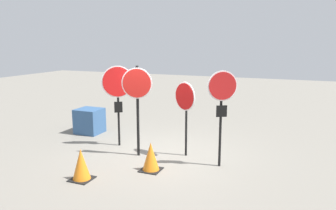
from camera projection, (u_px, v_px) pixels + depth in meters
ground_plane at (161, 155)px, 8.73m from camera, size 40.00×40.00×0.00m
stop_sign_0 at (118, 88)px, 9.22m from camera, size 0.77×0.50×2.33m
stop_sign_1 at (137, 92)px, 8.39m from camera, size 0.77×0.26×2.39m
stop_sign_2 at (185, 101)px, 8.44m from camera, size 0.66×0.39×1.98m
stop_sign_3 at (222, 97)px, 7.63m from camera, size 0.63×0.38×2.34m
traffic_cone_0 at (81, 164)px, 7.15m from camera, size 0.47×0.47×0.70m
traffic_cone_1 at (151, 157)px, 7.67m from camera, size 0.47×0.47×0.68m
storage_crate at (90, 121)px, 10.82m from camera, size 0.80×0.74×0.81m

